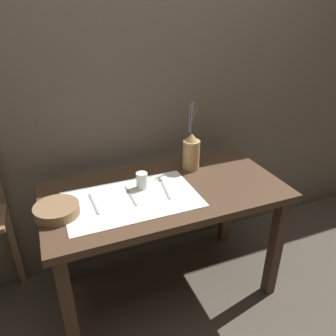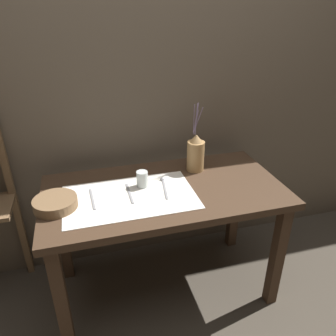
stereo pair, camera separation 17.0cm
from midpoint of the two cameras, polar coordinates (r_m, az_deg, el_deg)
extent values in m
plane|color=#473F35|center=(2.20, -2.88, -19.96)|extent=(12.00, 12.00, 0.00)
cube|color=brown|center=(1.97, -8.14, 14.75)|extent=(7.00, 0.06, 2.40)
cube|color=#422D1E|center=(1.76, -3.40, -4.25)|extent=(1.28, 0.66, 0.04)
cube|color=#422D1E|center=(1.72, -19.81, -22.62)|extent=(0.06, 0.06, 0.68)
cube|color=#422D1E|center=(2.01, 15.82, -13.35)|extent=(0.06, 0.06, 0.68)
cube|color=#422D1E|center=(2.13, -20.91, -11.82)|extent=(0.06, 0.06, 0.68)
cube|color=#422D1E|center=(2.37, 8.07, -5.76)|extent=(0.06, 0.06, 0.68)
cube|color=brown|center=(2.12, -28.57, -6.81)|extent=(0.04, 0.04, 1.09)
cube|color=white|center=(1.68, -9.21, -5.46)|extent=(0.67, 0.40, 0.00)
cylinder|color=#A87F4C|center=(1.92, 1.52, 2.23)|extent=(0.10, 0.10, 0.18)
cone|color=#A87F4C|center=(1.87, 1.56, 5.33)|extent=(0.08, 0.08, 0.04)
cylinder|color=slate|center=(1.84, 1.42, 8.12)|extent=(0.02, 0.03, 0.15)
cylinder|color=slate|center=(1.85, 1.44, 8.65)|extent=(0.03, 0.04, 0.17)
cylinder|color=slate|center=(1.84, 1.42, 8.65)|extent=(0.03, 0.00, 0.18)
cylinder|color=slate|center=(1.83, 1.06, 8.57)|extent=(0.02, 0.04, 0.18)
cylinder|color=slate|center=(1.85, 1.76, 8.43)|extent=(0.04, 0.04, 0.16)
cylinder|color=brown|center=(1.64, -21.66, -6.96)|extent=(0.21, 0.21, 0.05)
cylinder|color=silver|center=(1.74, -7.36, -2.26)|extent=(0.06, 0.06, 0.09)
cube|color=#939399|center=(1.68, -15.66, -6.08)|extent=(0.02, 0.20, 0.00)
cube|color=#939399|center=(1.70, -9.37, -4.82)|extent=(0.01, 0.20, 0.00)
cube|color=#939399|center=(1.73, -3.39, -3.81)|extent=(0.04, 0.20, 0.00)
sphere|color=#939399|center=(1.82, -3.97, -2.15)|extent=(0.02, 0.02, 0.02)
camera|label=1|loc=(0.08, -92.86, -1.46)|focal=35.00mm
camera|label=2|loc=(0.08, 87.14, 1.46)|focal=35.00mm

